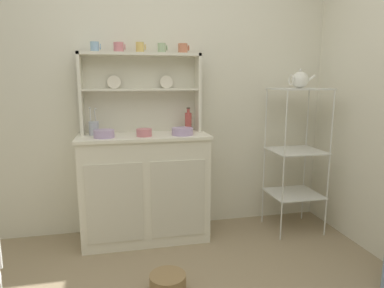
{
  "coord_description": "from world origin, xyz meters",
  "views": [
    {
      "loc": [
        -0.31,
        -1.41,
        1.34
      ],
      "look_at": [
        0.25,
        1.12,
        0.85
      ],
      "focal_mm": 32.14,
      "sensor_mm": 36.0,
      "label": 1
    }
  ],
  "objects_px": {
    "bakers_rack": "(296,144)",
    "floor_basket": "(168,284)",
    "jam_bottle": "(188,122)",
    "porcelain_teapot": "(300,80)",
    "hutch_cabinet": "(145,186)",
    "hutch_shelf_unit": "(141,86)",
    "bowl_mixing_large": "(104,134)",
    "utensil_jar": "(94,128)",
    "cup_sky_0": "(95,47)"
  },
  "relations": [
    {
      "from": "bakers_rack",
      "to": "floor_basket",
      "type": "xyz_separation_m",
      "value": [
        -1.25,
        -0.72,
        -0.72
      ]
    },
    {
      "from": "jam_bottle",
      "to": "porcelain_teapot",
      "type": "height_order",
      "value": "porcelain_teapot"
    },
    {
      "from": "floor_basket",
      "to": "porcelain_teapot",
      "type": "relative_size",
      "value": 1.01
    },
    {
      "from": "hutch_cabinet",
      "to": "porcelain_teapot",
      "type": "distance_m",
      "value": 1.59
    },
    {
      "from": "hutch_shelf_unit",
      "to": "floor_basket",
      "type": "relative_size",
      "value": 4.25
    },
    {
      "from": "bowl_mixing_large",
      "to": "porcelain_teapot",
      "type": "bearing_deg",
      "value": -0.8
    },
    {
      "from": "hutch_cabinet",
      "to": "hutch_shelf_unit",
      "type": "bearing_deg",
      "value": 90.0
    },
    {
      "from": "hutch_shelf_unit",
      "to": "jam_bottle",
      "type": "bearing_deg",
      "value": -11.13
    },
    {
      "from": "hutch_shelf_unit",
      "to": "floor_basket",
      "type": "bearing_deg",
      "value": -86.09
    },
    {
      "from": "utensil_jar",
      "to": "porcelain_teapot",
      "type": "xyz_separation_m",
      "value": [
        1.71,
        -0.17,
        0.38
      ]
    },
    {
      "from": "jam_bottle",
      "to": "porcelain_teapot",
      "type": "bearing_deg",
      "value": -11.14
    },
    {
      "from": "porcelain_teapot",
      "to": "utensil_jar",
      "type": "bearing_deg",
      "value": 174.19
    },
    {
      "from": "hutch_shelf_unit",
      "to": "cup_sky_0",
      "type": "height_order",
      "value": "cup_sky_0"
    },
    {
      "from": "hutch_shelf_unit",
      "to": "hutch_cabinet",
      "type": "bearing_deg",
      "value": -90.0
    },
    {
      "from": "bakers_rack",
      "to": "porcelain_teapot",
      "type": "xyz_separation_m",
      "value": [
        -0.0,
        -0.0,
        0.55
      ]
    },
    {
      "from": "hutch_cabinet",
      "to": "floor_basket",
      "type": "distance_m",
      "value": 0.91
    },
    {
      "from": "porcelain_teapot",
      "to": "hutch_shelf_unit",
      "type": "bearing_deg",
      "value": 168.86
    },
    {
      "from": "hutch_shelf_unit",
      "to": "porcelain_teapot",
      "type": "relative_size",
      "value": 4.29
    },
    {
      "from": "hutch_cabinet",
      "to": "bakers_rack",
      "type": "height_order",
      "value": "bakers_rack"
    },
    {
      "from": "porcelain_teapot",
      "to": "bakers_rack",
      "type": "bearing_deg",
      "value": 0.0
    },
    {
      "from": "cup_sky_0",
      "to": "bowl_mixing_large",
      "type": "xyz_separation_m",
      "value": [
        0.05,
        -0.2,
        -0.67
      ]
    },
    {
      "from": "hutch_cabinet",
      "to": "bowl_mixing_large",
      "type": "relative_size",
      "value": 6.68
    },
    {
      "from": "hutch_cabinet",
      "to": "bakers_rack",
      "type": "xyz_separation_m",
      "value": [
        1.32,
        -0.1,
        0.32
      ]
    },
    {
      "from": "hutch_shelf_unit",
      "to": "jam_bottle",
      "type": "xyz_separation_m",
      "value": [
        0.39,
        -0.08,
        -0.3
      ]
    },
    {
      "from": "bakers_rack",
      "to": "jam_bottle",
      "type": "height_order",
      "value": "bakers_rack"
    },
    {
      "from": "hutch_cabinet",
      "to": "floor_basket",
      "type": "xyz_separation_m",
      "value": [
        0.07,
        -0.82,
        -0.4
      ]
    },
    {
      "from": "utensil_jar",
      "to": "bowl_mixing_large",
      "type": "bearing_deg",
      "value": -61.39
    },
    {
      "from": "utensil_jar",
      "to": "porcelain_teapot",
      "type": "relative_size",
      "value": 0.97
    },
    {
      "from": "bakers_rack",
      "to": "jam_bottle",
      "type": "relative_size",
      "value": 6.07
    },
    {
      "from": "utensil_jar",
      "to": "porcelain_teapot",
      "type": "distance_m",
      "value": 1.76
    },
    {
      "from": "utensil_jar",
      "to": "hutch_cabinet",
      "type": "bearing_deg",
      "value": -11.24
    },
    {
      "from": "jam_bottle",
      "to": "porcelain_teapot",
      "type": "distance_m",
      "value": 1.01
    },
    {
      "from": "cup_sky_0",
      "to": "porcelain_teapot",
      "type": "distance_m",
      "value": 1.7
    },
    {
      "from": "porcelain_teapot",
      "to": "floor_basket",
      "type": "bearing_deg",
      "value": -149.93
    },
    {
      "from": "hutch_shelf_unit",
      "to": "floor_basket",
      "type": "height_order",
      "value": "hutch_shelf_unit"
    },
    {
      "from": "hutch_cabinet",
      "to": "hutch_shelf_unit",
      "type": "xyz_separation_m",
      "value": [
        0.0,
        0.16,
        0.82
      ]
    },
    {
      "from": "bowl_mixing_large",
      "to": "hutch_shelf_unit",
      "type": "bearing_deg",
      "value": 37.47
    },
    {
      "from": "hutch_shelf_unit",
      "to": "jam_bottle",
      "type": "relative_size",
      "value": 4.72
    },
    {
      "from": "hutch_cabinet",
      "to": "bakers_rack",
      "type": "bearing_deg",
      "value": -4.17
    },
    {
      "from": "cup_sky_0",
      "to": "utensil_jar",
      "type": "height_order",
      "value": "cup_sky_0"
    },
    {
      "from": "hutch_cabinet",
      "to": "bakers_rack",
      "type": "distance_m",
      "value": 1.36
    },
    {
      "from": "bowl_mixing_large",
      "to": "utensil_jar",
      "type": "relative_size",
      "value": 0.71
    },
    {
      "from": "jam_bottle",
      "to": "utensil_jar",
      "type": "bearing_deg",
      "value": -179.37
    },
    {
      "from": "hutch_shelf_unit",
      "to": "bakers_rack",
      "type": "xyz_separation_m",
      "value": [
        1.32,
        -0.26,
        -0.5
      ]
    },
    {
      "from": "floor_basket",
      "to": "porcelain_teapot",
      "type": "xyz_separation_m",
      "value": [
        1.25,
        0.72,
        1.27
      ]
    },
    {
      "from": "jam_bottle",
      "to": "porcelain_teapot",
      "type": "relative_size",
      "value": 0.91
    },
    {
      "from": "hutch_shelf_unit",
      "to": "floor_basket",
      "type": "distance_m",
      "value": 1.57
    },
    {
      "from": "hutch_cabinet",
      "to": "porcelain_teapot",
      "type": "bearing_deg",
      "value": -4.17
    },
    {
      "from": "cup_sky_0",
      "to": "utensil_jar",
      "type": "xyz_separation_m",
      "value": [
        -0.04,
        -0.04,
        -0.64
      ]
    },
    {
      "from": "hutch_cabinet",
      "to": "cup_sky_0",
      "type": "height_order",
      "value": "cup_sky_0"
    }
  ]
}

